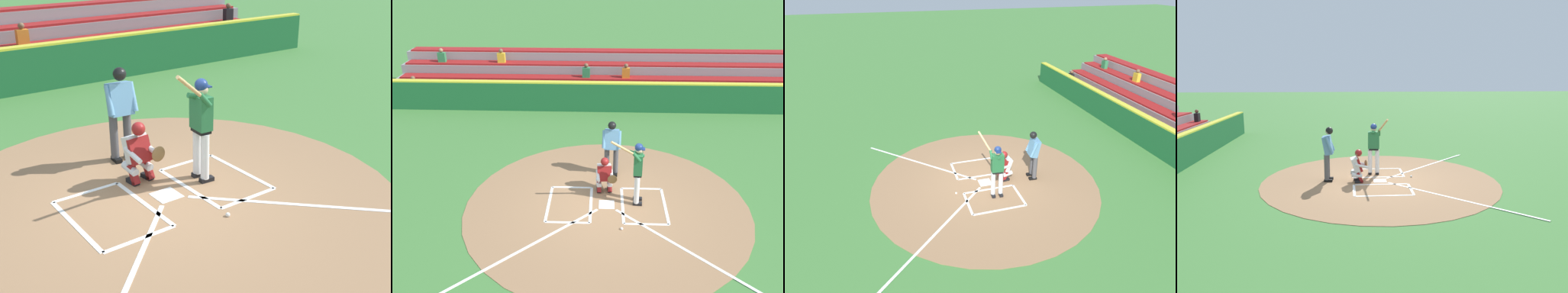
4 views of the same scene
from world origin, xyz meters
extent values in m
plane|color=#427A38|center=(0.00, 0.00, 0.00)|extent=(120.00, 120.00, 0.00)
cylinder|color=#99704C|center=(0.00, 0.00, 0.01)|extent=(8.00, 8.00, 0.01)
cube|color=white|center=(0.00, 0.00, 0.01)|extent=(0.44, 0.44, 0.01)
cube|color=white|center=(-1.05, -0.90, 0.01)|extent=(1.20, 0.08, 0.01)
cube|color=white|center=(-1.05, 0.90, 0.01)|extent=(1.20, 0.08, 0.01)
cube|color=white|center=(-0.45, 0.00, 0.01)|extent=(0.08, 1.80, 0.01)
cube|color=white|center=(-1.65, 0.00, 0.01)|extent=(0.08, 1.80, 0.01)
cube|color=white|center=(1.05, -0.90, 0.01)|extent=(1.20, 0.08, 0.01)
cube|color=white|center=(1.05, 0.90, 0.01)|extent=(1.20, 0.08, 0.01)
cube|color=white|center=(0.45, 0.00, 0.01)|extent=(0.08, 1.80, 0.01)
cube|color=white|center=(1.65, 0.00, 0.01)|extent=(0.08, 1.80, 0.01)
cube|color=white|center=(-2.10, 2.10, 0.01)|extent=(3.73, 3.73, 0.01)
cylinder|color=white|center=(-0.85, -0.28, 0.50)|extent=(0.15, 0.15, 0.84)
cube|color=black|center=(-0.89, -0.28, 0.04)|extent=(0.27, 0.14, 0.09)
cylinder|color=white|center=(-0.83, -0.03, 0.50)|extent=(0.15, 0.15, 0.84)
cube|color=black|center=(-0.87, -0.02, 0.04)|extent=(0.27, 0.14, 0.09)
cube|color=black|center=(-0.84, -0.15, 0.97)|extent=(0.25, 0.36, 0.10)
cube|color=#236638|center=(-0.84, -0.15, 1.28)|extent=(0.27, 0.42, 0.60)
sphere|color=beige|center=(-0.86, -0.15, 1.69)|extent=(0.21, 0.21, 0.21)
sphere|color=navy|center=(-0.84, -0.15, 1.76)|extent=(0.23, 0.23, 0.23)
cube|color=navy|center=(-0.95, -0.15, 1.73)|extent=(0.12, 0.18, 0.02)
cylinder|color=#236638|center=(-0.79, -0.17, 1.56)|extent=(0.43, 0.12, 0.21)
cylinder|color=#236638|center=(-0.78, 0.04, 1.56)|extent=(0.27, 0.11, 0.29)
cylinder|color=tan|center=(-0.41, 0.14, 1.86)|extent=(0.70, 0.31, 0.53)
cylinder|color=tan|center=(-0.73, 0.02, 1.62)|extent=(0.09, 0.10, 0.08)
cube|color=black|center=(-0.09, -0.76, 0.04)|extent=(0.15, 0.27, 0.09)
cube|color=maroon|center=(-0.09, -0.72, 0.20)|extent=(0.14, 0.25, 0.37)
cylinder|color=silver|center=(-0.08, -0.82, 0.28)|extent=(0.19, 0.37, 0.21)
cube|color=black|center=(0.23, -0.73, 0.04)|extent=(0.15, 0.27, 0.09)
cube|color=maroon|center=(0.23, -0.69, 0.20)|extent=(0.14, 0.25, 0.37)
cylinder|color=silver|center=(0.24, -0.79, 0.28)|extent=(0.19, 0.37, 0.21)
cube|color=silver|center=(0.08, -0.82, 0.62)|extent=(0.43, 0.40, 0.52)
cube|color=maroon|center=(0.07, -0.71, 0.62)|extent=(0.44, 0.26, 0.46)
sphere|color=brown|center=(0.07, -0.75, 0.99)|extent=(0.21, 0.21, 0.21)
sphere|color=maroon|center=(0.07, -0.73, 1.01)|extent=(0.24, 0.24, 0.24)
cylinder|color=silver|center=(-0.14, -0.67, 0.60)|extent=(0.13, 0.46, 0.20)
cylinder|color=silver|center=(0.26, -0.63, 0.60)|extent=(0.13, 0.46, 0.20)
ellipsoid|color=brown|center=(-0.16, -0.47, 0.57)|extent=(0.29, 0.13, 0.28)
cylinder|color=#4C4C51|center=(-0.28, -1.79, 0.51)|extent=(0.16, 0.16, 0.86)
cube|color=black|center=(-0.28, -1.74, 0.04)|extent=(0.15, 0.29, 0.09)
cylinder|color=#4C4C51|center=(0.00, -1.81, 0.51)|extent=(0.16, 0.16, 0.86)
cube|color=black|center=(0.00, -1.76, 0.04)|extent=(0.15, 0.29, 0.09)
cube|color=#5B8EB7|center=(-0.14, -1.76, 1.25)|extent=(0.46, 0.39, 0.66)
sphere|color=tan|center=(-0.14, -1.72, 1.72)|extent=(0.22, 0.22, 0.22)
sphere|color=black|center=(-0.14, -1.70, 1.74)|extent=(0.25, 0.25, 0.25)
cylinder|color=#5B8EB7|center=(-0.37, -1.66, 1.28)|extent=(0.12, 0.29, 0.56)
cylinder|color=#5B8EB7|center=(0.10, -1.69, 1.28)|extent=(0.12, 0.29, 0.56)
sphere|color=white|center=(-0.39, 1.15, 0.04)|extent=(0.07, 0.07, 0.07)
cube|color=#1E6033|center=(0.00, -7.50, 0.62)|extent=(22.00, 0.36, 1.25)
cube|color=yellow|center=(0.00, -7.50, 1.28)|extent=(22.00, 0.32, 0.06)
cube|color=gray|center=(0.00, -8.53, 0.23)|extent=(20.00, 0.85, 0.45)
cube|color=maroon|center=(0.00, -8.53, 0.49)|extent=(19.60, 0.72, 0.08)
cube|color=black|center=(-9.08, -9.32, 1.21)|extent=(0.36, 0.22, 0.46)
sphere|color=brown|center=(-9.08, -9.32, 1.55)|extent=(0.20, 0.20, 0.20)
cube|color=orange|center=(-0.90, -9.32, 1.21)|extent=(0.36, 0.22, 0.46)
sphere|color=brown|center=(-0.90, -9.32, 1.55)|extent=(0.20, 0.20, 0.20)
camera|label=1|loc=(4.15, 6.45, 4.06)|focal=46.94mm
camera|label=2|loc=(0.15, 10.21, 6.76)|focal=39.20mm
camera|label=3|loc=(-9.69, 3.01, 6.76)|focal=30.94mm
camera|label=4|loc=(12.75, -1.11, 3.68)|focal=35.60mm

